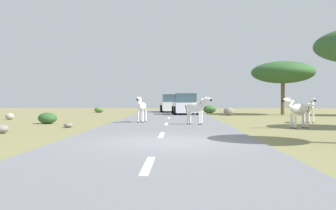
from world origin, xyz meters
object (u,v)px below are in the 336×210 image
(car_0, at_px, (171,104))
(car_1, at_px, (185,105))
(rock_0, at_px, (68,125))
(tree_1, at_px, (283,73))
(zebra_1, at_px, (298,109))
(zebra_0, at_px, (142,107))
(bush_1, at_px, (210,109))
(bush_2, at_px, (48,118))
(zebra_3, at_px, (309,108))
(bush_4, at_px, (99,110))
(rock_2, at_px, (0,129))
(rock_3, at_px, (229,112))
(zebra_2, at_px, (196,108))
(rock_1, at_px, (10,116))

(car_0, relative_size, car_1, 1.00)
(car_1, height_order, rock_0, car_1)
(car_0, xyz_separation_m, tree_1, (9.48, -5.36, 2.69))
(zebra_1, height_order, car_1, car_1)
(zebra_0, xyz_separation_m, bush_1, (4.99, 15.59, -0.52))
(zebra_1, xyz_separation_m, bush_2, (-12.19, 2.90, -0.55))
(car_1, distance_m, rock_0, 15.53)
(zebra_0, height_order, bush_2, zebra_0)
(zebra_3, xyz_separation_m, bush_4, (-14.92, 15.89, -0.57))
(rock_2, bearing_deg, rock_3, 56.32)
(zebra_1, xyz_separation_m, rock_3, (-1.24, 13.39, -0.52))
(bush_4, bearing_deg, bush_2, -87.28)
(car_0, height_order, rock_2, car_0)
(zebra_1, distance_m, zebra_2, 4.76)
(zebra_0, height_order, rock_2, zebra_0)
(car_0, xyz_separation_m, bush_2, (-6.21, -17.50, -0.55))
(car_1, height_order, bush_4, car_1)
(bush_1, bearing_deg, zebra_0, -107.76)
(zebra_1, distance_m, rock_0, 10.36)
(zebra_3, height_order, bush_4, zebra_3)
(zebra_1, height_order, bush_2, zebra_1)
(car_1, bearing_deg, bush_1, 56.37)
(rock_0, distance_m, rock_3, 15.98)
(bush_4, xyz_separation_m, rock_1, (-2.94, -13.20, -0.06))
(zebra_1, height_order, tree_1, tree_1)
(rock_3, bearing_deg, car_0, 124.11)
(tree_1, bearing_deg, bush_4, 163.34)
(car_0, distance_m, bush_1, 3.99)
(bush_1, bearing_deg, rock_2, -114.09)
(bush_2, height_order, bush_4, bush_2)
(zebra_3, relative_size, rock_0, 3.54)
(zebra_2, relative_size, bush_1, 1.11)
(rock_3, bearing_deg, rock_2, -123.68)
(zebra_1, relative_size, rock_1, 2.57)
(car_0, bearing_deg, zebra_2, -89.56)
(zebra_0, xyz_separation_m, bush_4, (-5.74, 16.56, -0.62))
(bush_1, bearing_deg, rock_3, -79.52)
(car_0, relative_size, rock_1, 8.07)
(tree_1, relative_size, bush_2, 5.29)
(rock_1, bearing_deg, car_0, 53.84)
(bush_2, relative_size, bush_4, 1.09)
(car_0, distance_m, tree_1, 11.21)
(zebra_2, bearing_deg, car_0, -146.01)
(car_1, relative_size, rock_0, 10.54)
(car_0, relative_size, bush_1, 3.56)
(zebra_3, bearing_deg, tree_1, -101.15)
(zebra_3, distance_m, car_0, 18.12)
(rock_3, bearing_deg, zebra_1, -84.73)
(zebra_2, bearing_deg, tree_1, 178.35)
(rock_3, bearing_deg, rock_0, -124.68)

